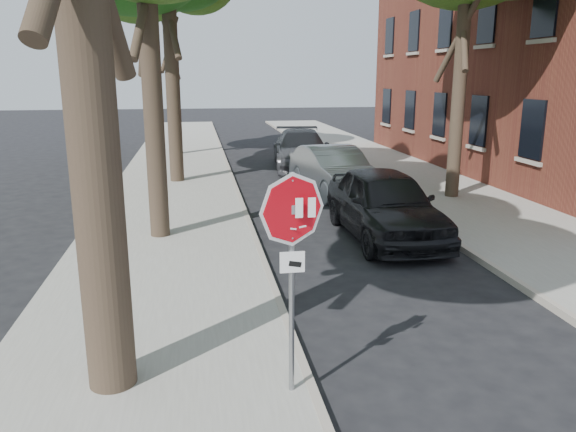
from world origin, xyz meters
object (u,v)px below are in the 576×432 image
object	(u,v)px
car_b	(334,171)
car_c	(301,149)
car_a	(385,204)
stop_sign	(292,242)

from	to	relation	value
car_b	car_c	bearing A→B (deg)	83.47
car_a	car_c	size ratio (longest dim) A/B	0.90
car_a	car_b	world-z (taller)	car_a
car_b	car_c	xyz separation A→B (m)	(-0.07, 5.27, 0.01)
car_b	car_c	size ratio (longest dim) A/B	0.87
stop_sign	car_c	size ratio (longest dim) A/B	0.49
car_a	car_b	size ratio (longest dim) A/B	1.03
car_a	car_c	world-z (taller)	car_a
stop_sign	car_a	world-z (taller)	stop_sign
car_a	car_b	bearing A→B (deg)	89.62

